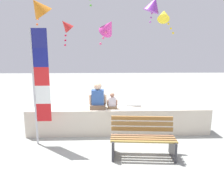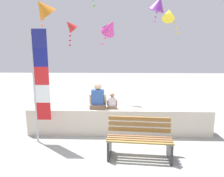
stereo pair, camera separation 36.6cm
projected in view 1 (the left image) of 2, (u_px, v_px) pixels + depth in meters
name	position (u px, v px, depth m)	size (l,w,h in m)	color
ground_plane	(121.00, 148.00, 4.95)	(40.00, 40.00, 0.00)	#959891
seawall_ledge	(119.00, 121.00, 5.85)	(5.38, 0.58, 0.77)	beige
park_bench	(143.00, 139.00, 4.54)	(1.53, 0.72, 0.88)	olive
person_adult	(98.00, 98.00, 5.70)	(0.51, 0.38, 0.78)	brown
person_child	(112.00, 102.00, 5.74)	(0.31, 0.23, 0.47)	brown
flag_banner	(39.00, 81.00, 4.89)	(0.42, 0.05, 2.98)	#B7B7BC
kite_red	(66.00, 26.00, 7.35)	(0.68, 0.71, 1.05)	red
kite_orange	(39.00, 7.00, 6.64)	(1.12, 1.07, 1.01)	orange
kite_magenta	(108.00, 27.00, 6.23)	(0.75, 0.82, 0.92)	#DB3D9E
kite_purple	(153.00, 5.00, 7.83)	(1.03, 0.97, 1.12)	purple
kite_yellow	(164.00, 15.00, 7.77)	(0.75, 0.81, 1.11)	yellow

